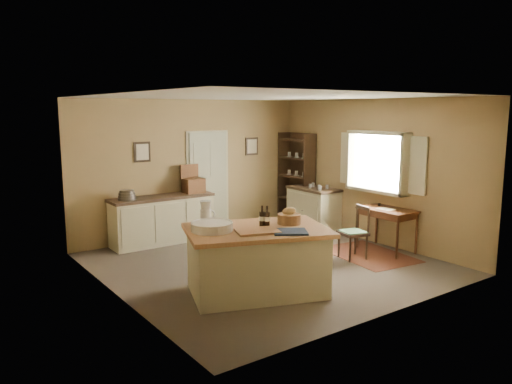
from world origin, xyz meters
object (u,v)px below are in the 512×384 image
at_px(sideboard, 163,218).
at_px(writing_desk, 387,214).
at_px(desk_chair, 353,233).
at_px(work_island, 256,259).
at_px(right_cabinet, 314,209).
at_px(shelving_unit, 298,179).

xyz_separation_m(sideboard, writing_desk, (3.00, -2.82, 0.19)).
relative_size(sideboard, desk_chair, 2.25).
height_order(work_island, sideboard, work_island).
bearing_deg(writing_desk, right_cabinet, 90.01).
distance_m(work_island, shelving_unit, 4.41).
xyz_separation_m(work_island, right_cabinet, (3.09, 2.24, -0.02)).
xyz_separation_m(desk_chair, shelving_unit, (0.99, 2.61, 0.56)).
bearing_deg(desk_chair, writing_desk, 11.13).
distance_m(sideboard, writing_desk, 4.12).
height_order(sideboard, writing_desk, sideboard).
xyz_separation_m(desk_chair, right_cabinet, (0.84, 1.91, 0.02)).
xyz_separation_m(writing_desk, shelving_unit, (0.15, 2.62, 0.32)).
bearing_deg(right_cabinet, writing_desk, -89.99).
height_order(writing_desk, right_cabinet, right_cabinet).
distance_m(desk_chair, right_cabinet, 2.08).
distance_m(writing_desk, desk_chair, 0.87).
xyz_separation_m(right_cabinet, shelving_unit, (0.15, 0.70, 0.54)).
xyz_separation_m(sideboard, desk_chair, (2.17, -2.81, -0.04)).
bearing_deg(shelving_unit, right_cabinet, -102.33).
distance_m(work_island, sideboard, 3.14).
distance_m(sideboard, shelving_unit, 3.20).
relative_size(work_island, desk_chair, 2.50).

